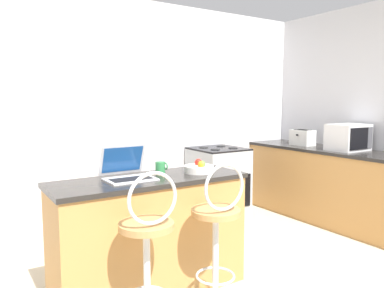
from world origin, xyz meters
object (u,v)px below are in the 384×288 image
mug_green (161,167)px  bar_stool_near (148,258)px  stove_range (218,184)px  microwave (348,137)px  toaster (302,138)px  fruit_bowl (199,168)px  laptop (127,170)px  bar_stool_far (217,241)px

mug_green → bar_stool_near: bearing=-124.3°
stove_range → microwave: bearing=-41.3°
microwave → toaster: microwave is taller
toaster → fruit_bowl: (-2.17, -0.82, -0.07)m
laptop → mug_green: laptop is taller
mug_green → stove_range: bearing=37.5°
microwave → mug_green: bearing=-179.1°
bar_stool_far → microwave: size_ratio=2.31×
laptop → toaster: laptop is taller
bar_stool_near → mug_green: bar_stool_near is taller
bar_stool_near → fruit_bowl: 0.94m
toaster → mug_green: bearing=-164.6°
bar_stool_far → stove_range: 2.07m
laptop → mug_green: bearing=10.2°
bar_stool_near → stove_range: (1.77, 1.65, -0.06)m
laptop → microwave: bearing=1.9°
mug_green → laptop: bearing=-169.8°
toaster → mug_green: 2.53m
bar_stool_near → fruit_bowl: bar_stool_near is taller
stove_range → bar_stool_far: bearing=-127.0°
laptop → microwave: 2.80m
microwave → toaster: 0.64m
bar_stool_far → mug_green: size_ratio=11.00×
microwave → stove_range: microwave is taller
stove_range → fruit_bowl: bearing=-132.4°
laptop → bar_stool_near: bearing=-101.0°
bar_stool_far → stove_range: size_ratio=1.18×
fruit_bowl → bar_stool_near: bearing=-145.8°
bar_stool_near → stove_range: bar_stool_near is taller
microwave → mug_green: 2.48m
mug_green → fruit_bowl: size_ratio=0.40×
bar_stool_near → laptop: 0.73m
bar_stool_near → laptop: size_ratio=3.03×
microwave → bar_stool_near: bearing=-167.3°
bar_stool_near → mug_green: (0.42, 0.62, 0.43)m
stove_range → mug_green: bearing=-142.5°
bar_stool_near → bar_stool_far: size_ratio=1.00×
bar_stool_far → mug_green: (-0.11, 0.62, 0.43)m
toaster → fruit_bowl: toaster is taller
microwave → mug_green: microwave is taller
laptop → fruit_bowl: (0.58, -0.09, -0.03)m
laptop → fruit_bowl: size_ratio=1.45×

